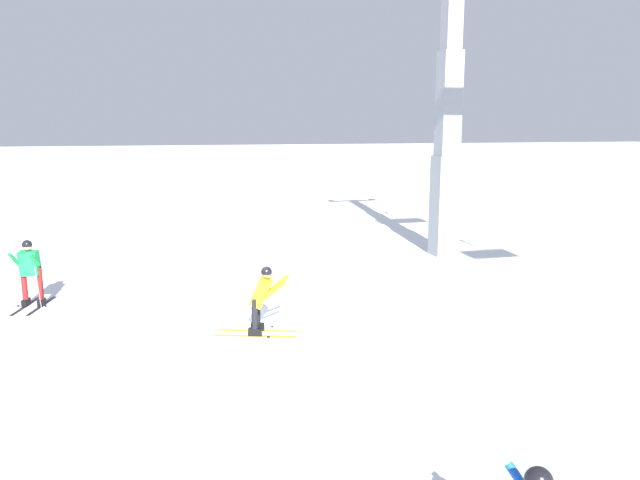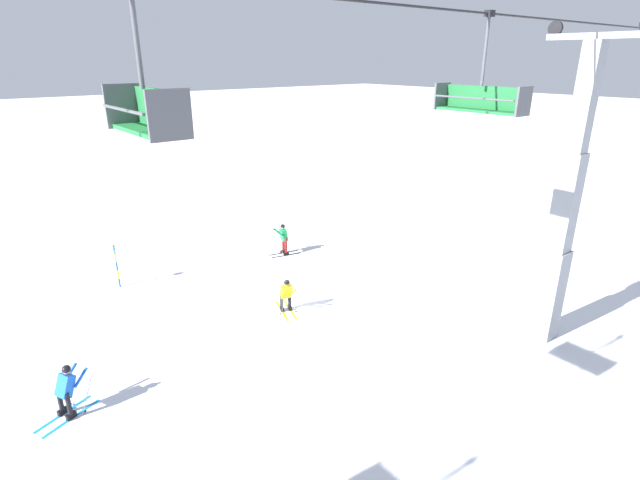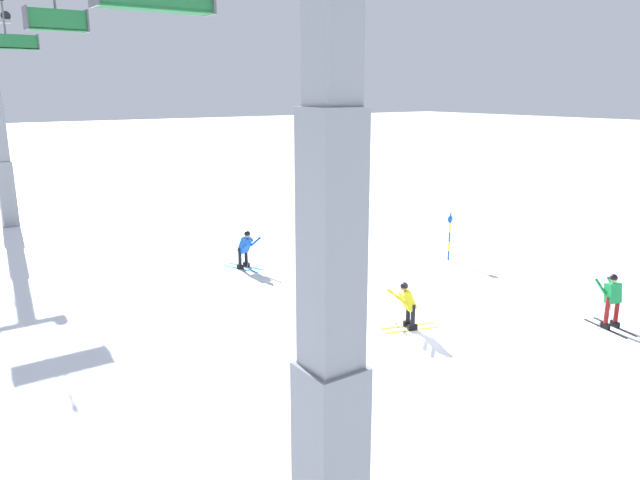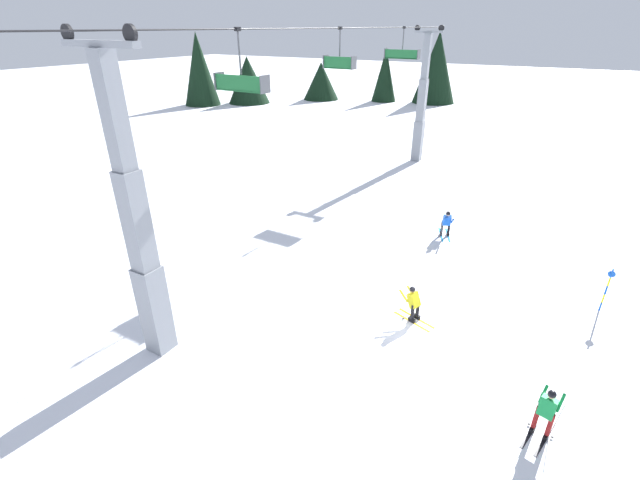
{
  "view_description": "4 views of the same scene",
  "coord_description": "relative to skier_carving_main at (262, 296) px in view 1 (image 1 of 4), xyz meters",
  "views": [
    {
      "loc": [
        12.48,
        -1.61,
        4.27
      ],
      "look_at": [
        -0.16,
        1.87,
        1.79
      ],
      "focal_mm": 33.73,
      "sensor_mm": 36.0,
      "label": 1
    },
    {
      "loc": [
        10.28,
        14.43,
        9.46
      ],
      "look_at": [
        -0.07,
        1.69,
        3.27
      ],
      "focal_mm": 27.14,
      "sensor_mm": 36.0,
      "label": 2
    },
    {
      "loc": [
        -11.42,
        11.95,
        6.85
      ],
      "look_at": [
        0.52,
        3.56,
        3.17
      ],
      "focal_mm": 33.6,
      "sensor_mm": 36.0,
      "label": 3
    },
    {
      "loc": [
        -13.35,
        -3.45,
        10.49
      ],
      "look_at": [
        -0.29,
        4.12,
        2.96
      ],
      "focal_mm": 24.2,
      "sensor_mm": 36.0,
      "label": 4
    }
  ],
  "objects": [
    {
      "name": "ground_plane",
      "position": [
        -0.6,
        -0.41,
        -0.82
      ],
      "size": [
        260.0,
        260.0,
        0.0
      ],
      "primitive_type": "plane",
      "color": "white"
    },
    {
      "name": "skier_carving_main",
      "position": [
        0.0,
        0.0,
        0.0
      ],
      "size": [
        1.02,
        1.77,
        1.56
      ],
      "color": "yellow",
      "rests_on": "ground_plane"
    },
    {
      "name": "lift_tower_near",
      "position": [
        -6.19,
        7.28,
        3.57
      ],
      "size": [
        0.78,
        2.99,
        10.54
      ],
      "color": "gray",
      "rests_on": "ground_plane"
    },
    {
      "name": "skier_distant_uphill",
      "position": [
        -3.37,
        -5.0,
        0.13
      ],
      "size": [
        1.64,
        0.86,
        1.67
      ],
      "color": "black",
      "rests_on": "ground_plane"
    }
  ]
}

